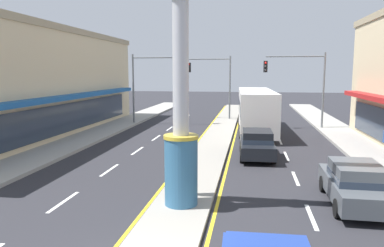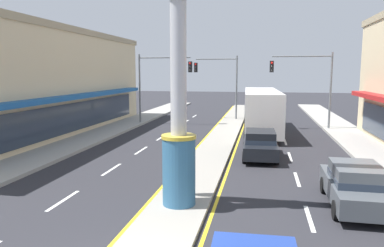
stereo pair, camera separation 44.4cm
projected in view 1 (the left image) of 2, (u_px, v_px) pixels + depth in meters
The scene contains 12 objects.
median_strip at pixel (217, 139), 25.50m from camera, with size 2.05×52.00×0.14m, color gray.
sidewalk_left at pixel (81, 140), 24.97m from camera, with size 2.85×60.00×0.18m, color #9E9B93.
sidewalk_right at pixel (363, 148), 22.12m from camera, with size 2.85×60.00×0.18m, color #9E9B93.
lane_markings at pixel (215, 143), 24.19m from camera, with size 8.79×52.00×0.01m.
district_sign at pixel (181, 65), 12.02m from camera, with size 7.27×1.19×8.83m.
storefront_left at pixel (14, 82), 26.32m from camera, with size 9.22×26.50×7.85m.
traffic_light_left_side at pixel (152, 77), 32.05m from camera, with size 4.86×0.46×6.20m.
traffic_light_right_side at pixel (301, 77), 29.51m from camera, with size 4.86×0.46×6.20m.
traffic_light_median_far at pixel (214, 77), 35.50m from camera, with size 4.20×0.46×6.20m.
sedan_near_right_lane at pixel (257, 143), 20.05m from camera, with size 1.95×4.36×1.53m.
sedan_far_right_lane at pixel (355, 184), 12.85m from camera, with size 1.88×4.32×1.53m.
bus_near_left_lane at pixel (256, 108), 28.50m from camera, with size 3.01×11.30×3.26m.
Camera 1 is at (2.31, -7.06, 4.66)m, focal length 34.37 mm.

